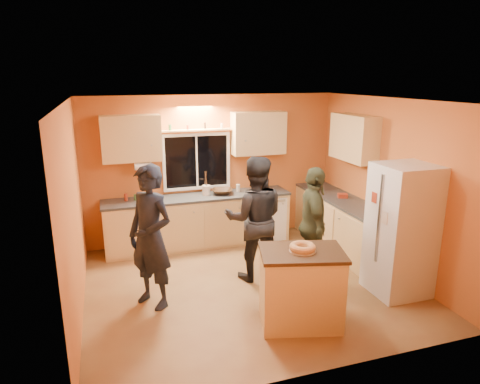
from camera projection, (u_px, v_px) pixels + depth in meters
name	position (u px, v px, depth m)	size (l,w,h in m)	color
ground	(249.00, 285.00, 6.16)	(4.50, 4.50, 0.00)	brown
room_shell	(248.00, 168.00, 6.15)	(4.54, 4.04, 2.61)	#C26931
back_counter	(219.00, 219.00, 7.60)	(4.23, 0.62, 0.90)	#E0BB76
right_counter	(350.00, 229.00, 7.07)	(0.62, 1.84, 0.90)	#E0BB76
refrigerator	(401.00, 230.00, 5.74)	(0.72, 0.70, 1.80)	silver
island	(301.00, 287.00, 5.08)	(1.11, 0.89, 0.94)	#E0BB76
bundt_pastry	(302.00, 247.00, 4.95)	(0.31, 0.31, 0.09)	tan
person_left	(151.00, 237.00, 5.40)	(0.68, 0.45, 1.87)	black
person_center	(255.00, 219.00, 6.16)	(0.89, 0.69, 1.83)	black
person_right	(313.00, 225.00, 6.11)	(0.99, 0.41, 1.69)	#363C26
mixing_bowl	(222.00, 191.00, 7.50)	(0.36, 0.36, 0.09)	black
utensil_crock	(206.00, 190.00, 7.43)	(0.14, 0.14, 0.17)	beige
potted_plant	(384.00, 208.00, 6.18)	(0.28, 0.24, 0.31)	gray
red_box	(343.00, 196.00, 7.27)	(0.16, 0.12, 0.07)	#9E2F18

